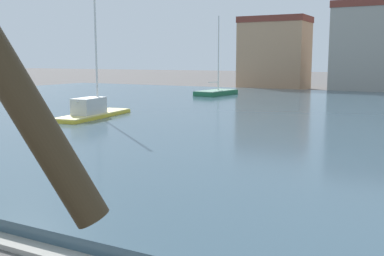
{
  "coord_description": "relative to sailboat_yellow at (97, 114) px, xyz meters",
  "views": [
    {
      "loc": [
        8.09,
        3.05,
        4.04
      ],
      "look_at": [
        2.27,
        13.88,
        2.2
      ],
      "focal_mm": 43.22,
      "sensor_mm": 36.0,
      "label": 1
    }
  ],
  "objects": [
    {
      "name": "harbor_water",
      "position": [
        11.05,
        7.95,
        -0.36
      ],
      "size": [
        81.12,
        47.9,
        0.42
      ],
      "primitive_type": "cube",
      "color": "#3D5666",
      "rests_on": "ground"
    },
    {
      "name": "quay_edge_coping",
      "position": [
        11.05,
        -16.25,
        -0.51
      ],
      "size": [
        81.12,
        0.5,
        0.12
      ],
      "primitive_type": "cube",
      "color": "#ADA89E",
      "rests_on": "ground"
    },
    {
      "name": "sailboat_yellow",
      "position": [
        0.0,
        0.0,
        0.0
      ],
      "size": [
        2.57,
        7.63,
        9.39
      ],
      "color": "gold",
      "rests_on": "ground"
    },
    {
      "name": "sailboat_green",
      "position": [
        -0.83,
        20.06,
        -0.09
      ],
      "size": [
        2.68,
        6.18,
        8.3
      ],
      "color": "#236B42",
      "rests_on": "ground"
    },
    {
      "name": "townhouse_tall_gabled",
      "position": [
        -0.88,
        37.74,
        4.24
      ],
      "size": [
        8.92,
        5.73,
        9.58
      ],
      "color": "tan",
      "rests_on": "ground"
    },
    {
      "name": "townhouse_narrow_midrow",
      "position": [
        11.67,
        35.02,
        4.73
      ],
      "size": [
        8.41,
        6.84,
        10.55
      ],
      "color": "gray",
      "rests_on": "ground"
    }
  ]
}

